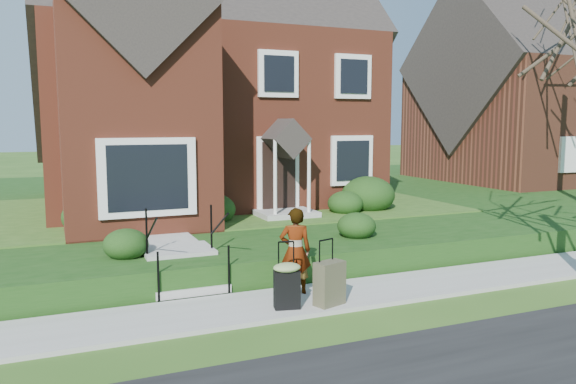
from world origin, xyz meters
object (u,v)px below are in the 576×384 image
woman (295,251)px  suitcase_olive (329,283)px  front_steps (183,263)px  suitcase_black (287,283)px

woman → suitcase_olive: size_ratio=1.40×
front_steps → suitcase_olive: 3.12m
front_steps → suitcase_olive: front_steps is taller
front_steps → suitcase_olive: size_ratio=1.75×
woman → suitcase_olive: (0.28, -0.86, -0.42)m
front_steps → suitcase_black: bearing=-59.7°
suitcase_black → suitcase_olive: 0.77m
front_steps → suitcase_olive: bearing=-48.6°
front_steps → woman: 2.36m
front_steps → woman: woman is taller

